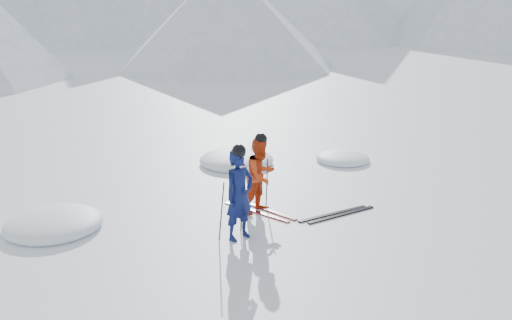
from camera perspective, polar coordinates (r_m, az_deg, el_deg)
ground at (r=12.42m, az=7.89°, el=-3.84°), size 160.00×160.00×0.00m
skier_blue at (r=9.95m, az=-1.77°, el=-3.71°), size 0.65×0.45×1.72m
skier_red at (r=11.22m, az=0.50°, el=-1.64°), size 0.86×0.72×1.59m
pole_blue_left at (r=10.00m, az=-3.65°, el=-5.40°), size 0.12×0.08×1.14m
pole_blue_right at (r=10.38m, az=-1.52°, el=-4.51°), size 0.12×0.07×1.14m
pole_red_left at (r=11.31m, az=-1.48°, el=-2.91°), size 0.11×0.09×1.06m
pole_red_right at (r=11.60m, az=1.15°, el=-2.40°), size 0.11×0.08×1.06m
ski_worn_left at (r=11.42m, az=0.03°, el=-5.48°), size 0.41×1.69×0.03m
ski_worn_right at (r=11.56m, az=0.95°, el=-5.19°), size 0.30×1.70×0.03m
ski_loose_a at (r=11.43m, az=8.09°, el=-5.63°), size 1.69×0.39×0.03m
ski_loose_b at (r=11.41m, az=8.99°, el=-5.72°), size 1.70×0.34×0.03m
snow_lumps at (r=13.30m, az=-5.61°, el=-2.33°), size 9.46×3.43×0.44m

